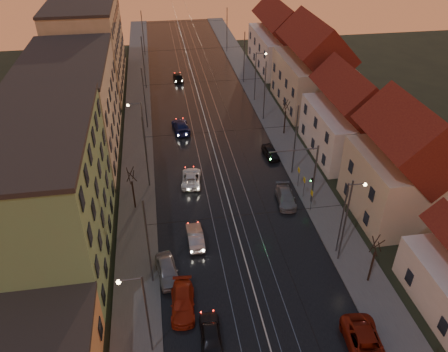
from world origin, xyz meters
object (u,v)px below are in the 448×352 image
driving_car_3 (181,126)px  parked_left_3 (167,270)px  street_lamp_3 (257,72)px  parked_left_2 (183,302)px  driving_car_1 (195,237)px  driving_car_0 (211,332)px  driving_car_4 (178,77)px  driving_car_2 (191,178)px  street_lamp_0 (142,308)px  parked_right_1 (286,197)px  parked_right_0 (366,346)px  street_lamp_1 (347,211)px  parked_right_2 (271,152)px  traffic_light_mast (306,168)px  street_lamp_2 (141,126)px

driving_car_3 → parked_left_3: 28.08m
street_lamp_3 → parked_left_2: 43.35m
driving_car_1 → parked_left_2: driving_car_1 is taller
driving_car_3 → driving_car_0: bearing=83.7°
driving_car_4 → driving_car_2: bearing=86.4°
street_lamp_0 → parked_right_1: (15.30, 16.48, -4.22)m
driving_car_0 → driving_car_1: driving_car_1 is taller
driving_car_1 → parked_right_0: parked_right_0 is taller
street_lamp_1 → driving_car_3: bearing=115.4°
driving_car_3 → parked_right_2: size_ratio=1.37×
street_lamp_1 → driving_car_3: street_lamp_1 is taller
parked_left_3 → driving_car_3: bearing=75.1°
traffic_light_mast → parked_right_2: traffic_light_mast is taller
parked_right_2 → driving_car_1: bearing=-132.8°
parked_right_2 → driving_car_0: bearing=-118.9°
parked_right_0 → driving_car_2: bearing=119.2°
street_lamp_2 → parked_right_1: (15.30, -11.52, -4.22)m
street_lamp_0 → traffic_light_mast: size_ratio=1.11×
driving_car_4 → parked_left_2: size_ratio=0.87×
driving_car_3 → parked_right_2: driving_car_3 is taller
parked_left_3 → street_lamp_1: bearing=-6.0°
street_lamp_1 → driving_car_0: size_ratio=1.98×
parked_left_2 → parked_right_2: (13.20, 22.64, -0.04)m
parked_right_0 → street_lamp_1: bearing=84.2°
traffic_light_mast → driving_car_4: size_ratio=1.74×
street_lamp_1 → street_lamp_0: bearing=-156.3°
street_lamp_2 → street_lamp_3: 24.24m
driving_car_0 → parked_left_3: bearing=-65.2°
driving_car_0 → parked_left_3: 7.60m
driving_car_3 → parked_right_0: 39.49m
parked_right_1 → parked_right_0: bearing=-82.5°
parked_left_3 → parked_right_2: bearing=45.0°
street_lamp_2 → parked_right_2: size_ratio=2.12×
traffic_light_mast → parked_left_2: bearing=-139.0°
parked_right_1 → parked_right_2: parked_right_1 is taller
driving_car_1 → driving_car_4: size_ratio=1.03×
parked_right_2 → driving_car_2: bearing=-163.1°
parked_left_3 → parked_right_2: (14.26, 18.86, -0.11)m
traffic_light_mast → driving_car_0: (-12.33, -15.58, -3.91)m
street_lamp_1 → parked_right_2: street_lamp_1 is taller
street_lamp_0 → driving_car_3: (5.23, 35.31, -4.13)m
street_lamp_0 → parked_right_0: bearing=-9.5°
parked_right_0 → street_lamp_0: bearing=176.4°
parked_left_2 → parked_right_2: parked_left_2 is taller
street_lamp_1 → street_lamp_2: (-18.21, 20.00, 0.00)m
driving_car_0 → driving_car_4: (1.50, 54.45, 0.01)m
driving_car_1 → street_lamp_3: bearing=-113.6°
driving_car_3 → street_lamp_3: bearing=-151.8°
street_lamp_1 → traffic_light_mast: 8.08m
street_lamp_1 → parked_right_2: 18.90m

